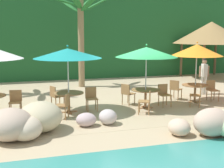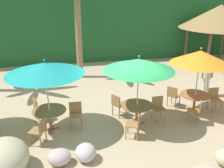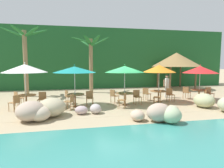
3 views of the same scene
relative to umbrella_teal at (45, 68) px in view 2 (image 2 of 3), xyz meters
The scene contains 22 objects.
ground_plane 3.29m from the umbrella_teal, ahead, with size 120.00×120.00×0.00m, color tan.
terrace_deck 3.29m from the umbrella_teal, ahead, with size 18.00×5.20×0.01m.
foliage_backdrop 9.39m from the umbrella_teal, 74.61° to the left, with size 28.00×2.40×6.00m.
rock_seawall 3.63m from the umbrella_teal, 58.32° to the right, with size 16.82×3.37×0.96m.
umbrella_teal is the anchor object (origin of this frame).
dining_table_teal 1.55m from the umbrella_teal, ahead, with size 1.10×1.10×0.74m.
chair_teal_seaward 1.86m from the umbrella_teal, ahead, with size 0.44×0.45×0.87m.
chair_teal_inland 1.86m from the umbrella_teal, 117.51° to the left, with size 0.55×0.55×0.87m.
chair_teal_left 1.86m from the umbrella_teal, 109.23° to the right, with size 0.57×0.56×0.87m.
umbrella_green 2.93m from the umbrella_teal, ahead, with size 2.34×2.34×2.47m.
dining_table_green 3.32m from the umbrella_teal, ahead, with size 1.10×1.10×0.74m.
chair_green_seaward 4.11m from the umbrella_teal, ahead, with size 0.44×0.45×0.87m.
chair_green_inland 2.96m from the umbrella_teal, 10.59° to the left, with size 0.58×0.58×0.87m.
chair_green_left 3.28m from the umbrella_teal, 21.53° to the right, with size 0.57×0.56×0.87m.
umbrella_orange 5.33m from the umbrella_teal, ahead, with size 2.10×2.10×2.53m.
dining_table_orange 5.55m from the umbrella_teal, ahead, with size 1.10×1.10×0.74m.
chair_orange_seaward 6.40m from the umbrella_teal, ahead, with size 0.44×0.44×0.87m.
chair_orange_inland 5.07m from the umbrella_teal, ahead, with size 0.60×0.59×0.87m.
chair_orange_left 5.27m from the umbrella_teal, ahead, with size 0.58×0.58×0.87m.
palm_tree_second 5.48m from the umbrella_teal, 73.98° to the left, with size 3.18×2.96×4.74m.
palapa_hut 11.63m from the umbrella_teal, 31.21° to the left, with size 4.73×4.73×3.55m.
waiter_in_white 6.85m from the umbrella_teal, 12.69° to the left, with size 0.52×0.37×1.70m.
Camera 2 is at (-2.03, -7.68, 4.50)m, focal length 40.61 mm.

